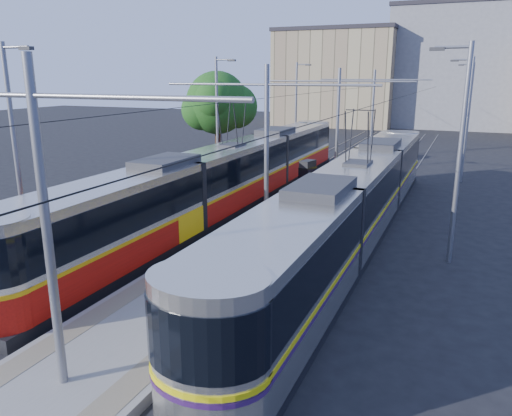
% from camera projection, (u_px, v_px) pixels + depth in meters
% --- Properties ---
extents(ground, '(160.00, 160.00, 0.00)m').
position_uv_depth(ground, '(164.00, 316.00, 14.70)').
color(ground, black).
rests_on(ground, ground).
extents(platform, '(4.00, 50.00, 0.30)m').
position_uv_depth(platform, '(322.00, 191.00, 29.77)').
color(platform, gray).
rests_on(platform, ground).
extents(tactile_strip_left, '(0.70, 50.00, 0.01)m').
position_uv_depth(tactile_strip_left, '(299.00, 187.00, 30.28)').
color(tactile_strip_left, gray).
rests_on(tactile_strip_left, platform).
extents(tactile_strip_right, '(0.70, 50.00, 0.01)m').
position_uv_depth(tactile_strip_right, '(347.00, 191.00, 29.18)').
color(tactile_strip_right, gray).
rests_on(tactile_strip_right, platform).
extents(rails, '(8.71, 70.00, 0.03)m').
position_uv_depth(rails, '(322.00, 194.00, 29.80)').
color(rails, gray).
rests_on(rails, ground).
extents(tram_left, '(2.43, 31.51, 5.50)m').
position_uv_depth(tram_left, '(233.00, 176.00, 26.43)').
color(tram_left, black).
rests_on(tram_left, ground).
extents(tram_right, '(2.43, 28.00, 5.50)m').
position_uv_depth(tram_right, '(356.00, 198.00, 21.05)').
color(tram_right, black).
rests_on(tram_right, ground).
extents(catenary, '(9.20, 70.00, 7.00)m').
position_uv_depth(catenary, '(310.00, 121.00, 26.11)').
color(catenary, gray).
rests_on(catenary, platform).
extents(street_lamps, '(15.18, 38.22, 8.00)m').
position_uv_depth(street_lamps, '(341.00, 118.00, 32.28)').
color(street_lamps, gray).
rests_on(street_lamps, ground).
extents(shelter, '(0.80, 1.07, 2.11)m').
position_uv_depth(shelter, '(307.00, 178.00, 27.23)').
color(shelter, black).
rests_on(shelter, platform).
extents(tree, '(4.94, 4.57, 7.18)m').
position_uv_depth(tree, '(222.00, 104.00, 35.90)').
color(tree, '#382314').
rests_on(tree, ground).
extents(building_left, '(16.32, 12.24, 12.99)m').
position_uv_depth(building_left, '(339.00, 78.00, 70.12)').
color(building_left, tan).
rests_on(building_left, ground).
extents(building_centre, '(18.36, 14.28, 15.78)m').
position_uv_depth(building_centre, '(463.00, 67.00, 67.25)').
color(building_centre, gray).
rests_on(building_centre, ground).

